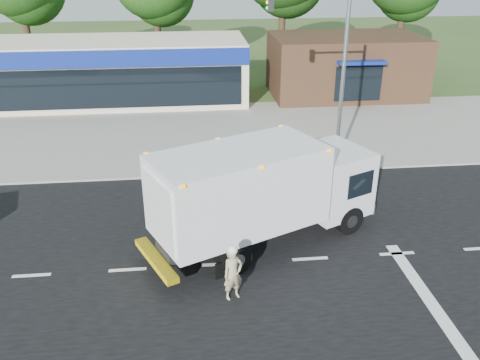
{
  "coord_description": "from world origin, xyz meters",
  "views": [
    {
      "loc": [
        -3.82,
        -13.91,
        9.53
      ],
      "look_at": [
        -2.05,
        2.85,
        1.7
      ],
      "focal_mm": 38.0,
      "sensor_mm": 36.0,
      "label": 1
    }
  ],
  "objects": [
    {
      "name": "retail_strip_mall",
      "position": [
        -9.0,
        19.93,
        2.01
      ],
      "size": [
        18.0,
        6.2,
        4.0
      ],
      "color": "beige",
      "rests_on": "ground"
    },
    {
      "name": "ems_box_truck",
      "position": [
        -1.49,
        1.2,
        2.11
      ],
      "size": [
        8.55,
        5.76,
        3.66
      ],
      "rotation": [
        0.0,
        0.0,
        0.43
      ],
      "color": "black",
      "rests_on": "ground"
    },
    {
      "name": "traffic_signal_pole",
      "position": [
        2.35,
        7.6,
        4.92
      ],
      "size": [
        3.51,
        0.25,
        8.0
      ],
      "color": "gray",
      "rests_on": "ground"
    },
    {
      "name": "parking_apron",
      "position": [
        0.0,
        14.0,
        0.01
      ],
      "size": [
        60.0,
        9.0,
        0.02
      ],
      "primitive_type": "cube",
      "color": "gray",
      "rests_on": "ground"
    },
    {
      "name": "road_asphalt",
      "position": [
        0.0,
        0.0,
        0.0
      ],
      "size": [
        60.0,
        14.0,
        0.02
      ],
      "primitive_type": "cube",
      "color": "black",
      "rests_on": "ground"
    },
    {
      "name": "sidewalk",
      "position": [
        0.0,
        8.2,
        0.06
      ],
      "size": [
        60.0,
        2.4,
        0.12
      ],
      "primitive_type": "cube",
      "color": "gray",
      "rests_on": "ground"
    },
    {
      "name": "emergency_worker",
      "position": [
        -2.74,
        -1.74,
        0.88
      ],
      "size": [
        0.72,
        0.61,
        1.79
      ],
      "rotation": [
        0.0,
        0.0,
        0.41
      ],
      "color": "tan",
      "rests_on": "ground"
    },
    {
      "name": "brown_storefront",
      "position": [
        7.0,
        19.98,
        2.0
      ],
      "size": [
        10.0,
        6.7,
        4.0
      ],
      "color": "#382316",
      "rests_on": "ground"
    },
    {
      "name": "lane_markings",
      "position": [
        1.35,
        -1.35,
        0.02
      ],
      "size": [
        55.2,
        7.0,
        0.01
      ],
      "color": "silver",
      "rests_on": "road_asphalt"
    },
    {
      "name": "ground",
      "position": [
        0.0,
        0.0,
        0.0
      ],
      "size": [
        120.0,
        120.0,
        0.0
      ],
      "primitive_type": "plane",
      "color": "#385123",
      "rests_on": "ground"
    }
  ]
}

